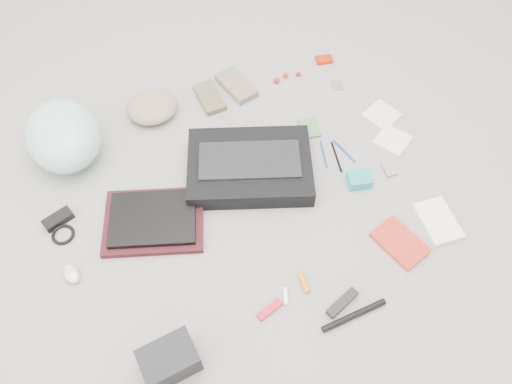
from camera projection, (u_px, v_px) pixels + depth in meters
name	position (u px, v px, depth m)	size (l,w,h in m)	color
ground_plane	(256.00, 199.00, 2.01)	(4.00, 4.00, 0.00)	slate
messenger_bag	(250.00, 167.00, 2.04)	(0.50, 0.36, 0.08)	black
bag_flap	(250.00, 160.00, 2.00)	(0.41, 0.18, 0.01)	black
laptop_sleeve	(154.00, 221.00, 1.94)	(0.38, 0.29, 0.03)	#360F15
laptop	(153.00, 218.00, 1.92)	(0.33, 0.24, 0.02)	black
bike_helmet	(63.00, 136.00, 2.04)	(0.30, 0.37, 0.22)	#A2D9D9
beanie	(152.00, 107.00, 2.23)	(0.23, 0.21, 0.08)	gray
mitten_left	(209.00, 97.00, 2.29)	(0.09, 0.19, 0.03)	brown
mitten_right	(236.00, 85.00, 2.33)	(0.11, 0.21, 0.03)	#7B6353
power_brick	(58.00, 219.00, 1.94)	(0.11, 0.05, 0.03)	black
cable_coil	(63.00, 235.00, 1.91)	(0.09, 0.09, 0.01)	black
mouse	(71.00, 274.00, 1.81)	(0.05, 0.09, 0.03)	silver
camera_bag	(169.00, 360.00, 1.61)	(0.18, 0.13, 0.12)	black
multitool	(270.00, 309.00, 1.75)	(0.10, 0.03, 0.02)	#B20C1E
toiletry_tube_white	(286.00, 296.00, 1.78)	(0.02, 0.02, 0.06)	white
toiletry_tube_orange	(304.00, 283.00, 1.80)	(0.02, 0.02, 0.08)	orange
u_lock	(342.00, 303.00, 1.76)	(0.13, 0.03, 0.03)	black
bike_pump	(354.00, 315.00, 1.73)	(0.02, 0.02, 0.25)	black
book_red	(400.00, 243.00, 1.89)	(0.13, 0.20, 0.02)	red
book_white	(438.00, 221.00, 1.94)	(0.13, 0.19, 0.02)	white
notepad	(309.00, 128.00, 2.20)	(0.08, 0.11, 0.01)	#3F6D42
pen_blue	(324.00, 154.00, 2.13)	(0.01, 0.01, 0.14)	#1B339D
pen_black	(336.00, 157.00, 2.12)	(0.01, 0.01, 0.16)	black
pen_navy	(344.00, 151.00, 2.14)	(0.01, 0.01, 0.14)	navy
accordion_wallet	(359.00, 180.00, 2.03)	(0.09, 0.07, 0.05)	teal
card_deck	(389.00, 169.00, 2.08)	(0.05, 0.07, 0.01)	gray
napkin_top	(382.00, 115.00, 2.25)	(0.13, 0.13, 0.01)	silver
napkin_bottom	(393.00, 140.00, 2.17)	(0.13, 0.13, 0.01)	silver
lollipop_a	(277.00, 80.00, 2.35)	(0.03, 0.03, 0.03)	maroon
lollipop_b	(285.00, 75.00, 2.37)	(0.02, 0.02, 0.02)	#A5210D
lollipop_c	(298.00, 74.00, 2.38)	(0.02, 0.02, 0.02)	#B00622
altoids_tin	(324.00, 60.00, 2.44)	(0.08, 0.05, 0.02)	#B22004
stamp_sheet	(337.00, 85.00, 2.35)	(0.05, 0.06, 0.00)	#855D6D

